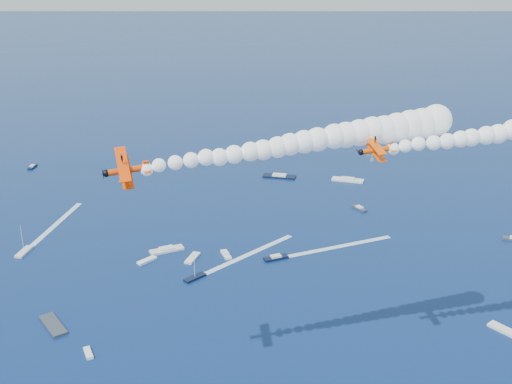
{
  "coord_description": "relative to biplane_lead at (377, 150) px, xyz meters",
  "views": [
    {
      "loc": [
        5.56,
        -81.07,
        89.4
      ],
      "look_at": [
        2.0,
        21.17,
        49.72
      ],
      "focal_mm": 43.56,
      "sensor_mm": 36.0,
      "label": 1
    }
  ],
  "objects": [
    {
      "name": "biplane_trail",
      "position": [
        -42.98,
        -9.35,
        -1.08
      ],
      "size": [
        10.54,
        12.23,
        8.95
      ],
      "primitive_type": null,
      "rotation": [
        -0.4,
        0.07,
        3.44
      ],
      "color": "#FD3F05"
    },
    {
      "name": "spectator_boats",
      "position": [
        -18.61,
        86.39,
        -55.91
      ],
      "size": [
        242.51,
        185.2,
        0.7
      ],
      "color": "black",
      "rests_on": "ground"
    },
    {
      "name": "smoke_trail_trail",
      "position": [
        -14.05,
        -0.34,
        1.23
      ],
      "size": [
        62.11,
        38.53,
        10.61
      ],
      "primitive_type": null,
      "rotation": [
        0.0,
        0.0,
        3.44
      ],
      "color": "white"
    },
    {
      "name": "biplane_lead",
      "position": [
        0.0,
        0.0,
        0.0
      ],
      "size": [
        8.51,
        9.82,
        6.55
      ],
      "primitive_type": null,
      "rotation": [
        -0.22,
        0.07,
        3.39
      ],
      "color": "#FF5005"
    },
    {
      "name": "boat_wakes",
      "position": [
        -39.34,
        78.22,
        -56.23
      ],
      "size": [
        119.09,
        54.62,
        0.04
      ],
      "color": "white",
      "rests_on": "ground"
    }
  ]
}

